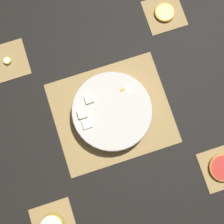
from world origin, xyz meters
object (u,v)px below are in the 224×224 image
fruit_salad_bowl (112,112)px  banana_coin_single (7,61)px  orange_slice_whole (165,12)px  grapefruit_slice (223,168)px

fruit_salad_bowl → banana_coin_single: 0.43m
fruit_salad_bowl → orange_slice_whole: fruit_salad_bowl is taller
orange_slice_whole → grapefruit_slice: grapefruit_slice is taller
banana_coin_single → grapefruit_slice: size_ratio=0.30×
orange_slice_whole → banana_coin_single: orange_slice_whole is taller
fruit_salad_bowl → banana_coin_single: (0.31, -0.30, -0.03)m
banana_coin_single → fruit_salad_bowl: bearing=135.2°
fruit_salad_bowl → banana_coin_single: fruit_salad_bowl is taller
fruit_salad_bowl → orange_slice_whole: bearing=-135.5°
orange_slice_whole → banana_coin_single: 0.61m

